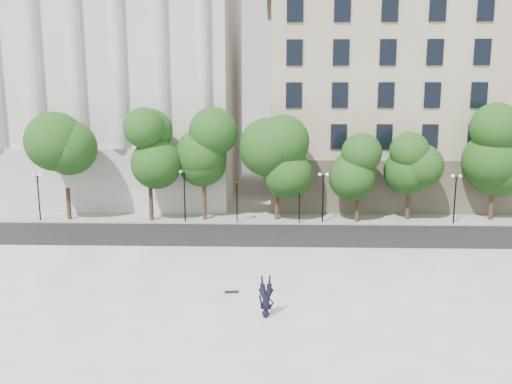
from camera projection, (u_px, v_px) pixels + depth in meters
ground at (221, 357)px, 20.09m from camera, size 160.00×160.00×0.00m
plaza at (227, 320)px, 23.00m from camera, size 44.00×22.00×0.45m
street at (244, 237)px, 37.79m from camera, size 60.00×8.00×0.02m
far_sidewalk at (248, 218)px, 43.68m from camera, size 60.00×4.00×0.12m
building_west at (103, 77)px, 56.19m from camera, size 31.50×27.65×25.60m
building_east at (432, 92)px, 55.79m from camera, size 36.00×26.15×23.00m
traffic_light_west at (237, 180)px, 41.37m from camera, size 0.60×1.83×4.22m
traffic_light_east at (300, 181)px, 41.23m from camera, size 0.96×1.66×4.17m
person_lying at (266, 311)px, 22.77m from camera, size 0.75×1.98×0.54m
skateboard at (232, 292)px, 25.70m from camera, size 0.75×0.29×0.07m
street_trees at (269, 157)px, 42.07m from camera, size 40.56×5.08×8.03m
lamp_posts at (249, 188)px, 41.77m from camera, size 35.97×0.28×4.51m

